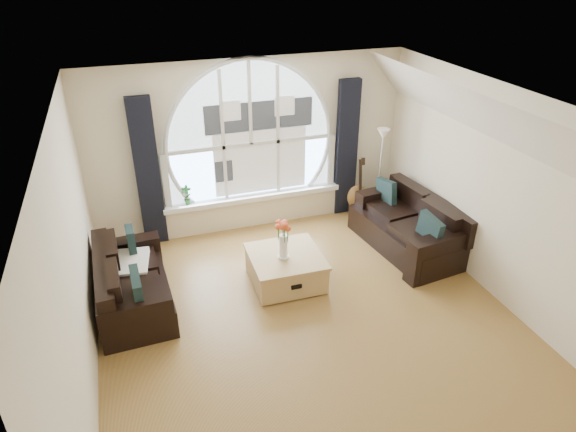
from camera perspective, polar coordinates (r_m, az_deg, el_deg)
The scene contains 21 objects.
ground at distance 6.40m, azimuth 2.62°, elevation -11.98°, with size 5.00×5.50×0.01m, color brown.
ceiling at distance 5.09m, azimuth 3.30°, elevation 11.88°, with size 5.00×5.50×0.01m, color silver.
wall_back at distance 8.01m, azimuth -4.26°, elevation 7.86°, with size 5.00×0.01×2.70m, color beige.
wall_front at distance 3.78m, azimuth 19.29°, elevation -21.35°, with size 5.00×0.01×2.70m, color beige.
wall_left at distance 5.36m, azimuth -22.97°, elevation -5.54°, with size 0.01×5.50×2.70m, color beige.
wall_right at distance 6.86m, azimuth 22.80°, elevation 1.98°, with size 0.01×5.50×2.70m, color beige.
attic_slope at distance 6.32m, azimuth 22.38°, elevation 9.77°, with size 0.92×5.50×0.72m, color silver.
arched_window at distance 7.89m, azimuth -4.27°, elevation 9.66°, with size 2.60×0.06×2.15m, color silver.
window_sill at distance 8.25m, azimuth -3.88°, elevation 2.16°, with size 2.90×0.22×0.08m, color white.
window_frame at distance 7.86m, azimuth -4.22°, elevation 9.59°, with size 2.76×0.08×2.15m, color white.
neighbor_house at distance 7.95m, azimuth -3.16°, elevation 8.90°, with size 1.70×0.02×1.50m, color silver.
curtain_left at distance 7.76m, azimuth -15.50°, elevation 4.61°, with size 0.35×0.12×2.30m, color black.
curtain_right at distance 8.48m, azimuth 6.59°, elevation 7.50°, with size 0.35×0.12×2.30m, color black.
sofa_left at distance 6.74m, azimuth -17.08°, elevation -6.80°, with size 0.84×1.67×0.74m, color black.
sofa_right at distance 7.86m, azimuth 13.29°, elevation -0.92°, with size 0.93×1.85×0.82m, color black.
coffee_chest at distance 6.96m, azimuth -0.26°, elevation -5.77°, with size 0.96×0.96×0.47m, color #A88353.
throw_blanket at distance 6.88m, azimuth -17.70°, elevation -5.14°, with size 0.55×0.55×0.10m, color silver.
vase_flowers at distance 6.60m, azimuth -0.53°, elevation -1.86°, with size 0.24×0.24×0.70m, color white.
floor_lamp at distance 8.39m, azimuth 10.23°, elevation 4.41°, with size 0.24×0.24×1.60m, color #B2B2B2.
guitar at distance 8.69m, azimuth 7.91°, elevation 3.49°, with size 0.36×0.24×1.06m, color olive.
potted_plant at distance 8.00m, azimuth -11.36°, elevation 2.32°, with size 0.17×0.11×0.32m, color #1E6023.
Camera 1 is at (-1.83, -4.53, 4.14)m, focal length 31.65 mm.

